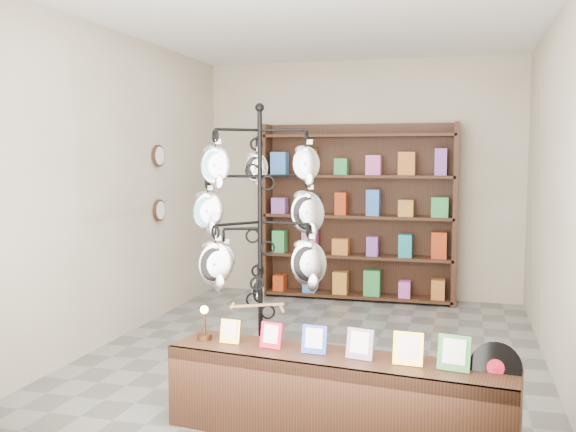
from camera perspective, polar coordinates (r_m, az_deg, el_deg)
name	(u,v)px	position (r m, az deg, el deg)	size (l,w,h in m)	color
ground	(317,352)	(6.04, 2.57, -11.96)	(5.00, 5.00, 0.00)	slate
room_envelope	(318,150)	(5.77, 2.65, 5.89)	(5.00, 5.00, 5.00)	#C1B19C
display_tree	(260,223)	(5.04, -2.50, -0.60)	(1.21, 1.21, 2.21)	black
front_shelf	(337,397)	(4.23, 4.34, -15.76)	(2.24, 0.71, 0.78)	black
back_shelving	(358,218)	(8.06, 6.22, -0.16)	(2.42, 0.36, 2.20)	black
wall_clocks	(159,183)	(7.20, -11.41, 2.88)	(0.03, 0.24, 0.84)	black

